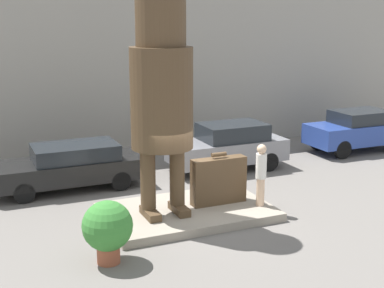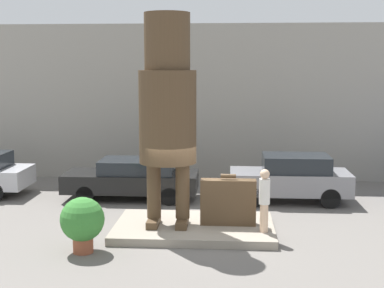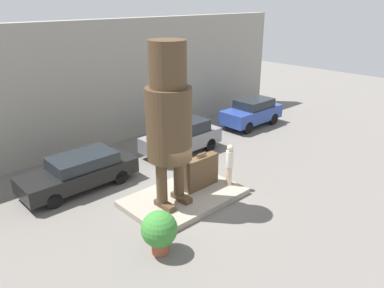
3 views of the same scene
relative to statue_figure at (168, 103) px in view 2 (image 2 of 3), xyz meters
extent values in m
plane|color=slate|center=(0.73, 0.08, -3.66)|extent=(60.00, 60.00, 0.00)
cube|color=gray|center=(0.73, 0.08, -3.55)|extent=(4.50, 2.87, 0.23)
cube|color=gray|center=(0.73, 7.48, -0.48)|extent=(28.00, 0.60, 6.37)
cube|color=#4C3823|center=(-0.41, -0.13, -3.34)|extent=(0.31, 0.91, 0.20)
cube|color=#4C3823|center=(0.41, -0.13, -3.34)|extent=(0.31, 0.91, 0.20)
cylinder|color=#4C3823|center=(-0.41, 0.00, -2.44)|extent=(0.40, 0.40, 1.59)
cylinder|color=#4C3823|center=(0.41, 0.00, -2.44)|extent=(0.40, 0.40, 1.59)
cylinder|color=#4C3823|center=(0.00, 0.00, -0.37)|extent=(1.59, 1.59, 2.55)
cylinder|color=#4C3823|center=(0.00, 0.00, 1.67)|extent=(1.25, 1.25, 1.53)
cube|color=#4C3823|center=(1.69, 0.12, -2.79)|extent=(1.56, 0.39, 1.30)
cylinder|color=#4C3823|center=(1.69, 0.12, -2.04)|extent=(0.43, 0.12, 0.12)
cylinder|color=beige|center=(2.66, -0.51, -3.05)|extent=(0.22, 0.22, 0.78)
cylinder|color=white|center=(2.66, -0.51, -2.31)|extent=(0.29, 0.29, 0.69)
sphere|color=beige|center=(2.66, -0.51, -1.84)|extent=(0.26, 0.26, 0.26)
cylinder|color=black|center=(-6.45, 4.73, -3.33)|extent=(0.67, 0.18, 0.67)
cube|color=black|center=(-1.75, 3.73, -3.04)|extent=(4.69, 1.77, 0.64)
cube|color=#1E2328|center=(-1.51, 3.73, -2.48)|extent=(2.58, 1.59, 0.48)
cylinder|color=black|center=(-3.20, 2.94, -3.36)|extent=(0.62, 0.18, 0.62)
cylinder|color=black|center=(-3.20, 4.52, -3.36)|extent=(0.62, 0.18, 0.62)
cylinder|color=black|center=(-0.30, 2.94, -3.36)|extent=(0.62, 0.18, 0.62)
cylinder|color=black|center=(-0.30, 4.52, -3.36)|extent=(0.62, 0.18, 0.62)
cube|color=gray|center=(3.80, 3.69, -2.96)|extent=(4.09, 1.72, 0.74)
cube|color=#1E2328|center=(4.00, 3.69, -2.30)|extent=(2.25, 1.55, 0.57)
cylinder|color=black|center=(2.53, 2.92, -3.33)|extent=(0.67, 0.18, 0.67)
cylinder|color=black|center=(2.53, 4.47, -3.33)|extent=(0.67, 0.18, 0.67)
cylinder|color=black|center=(5.07, 2.92, -3.33)|extent=(0.67, 0.18, 0.67)
cylinder|color=black|center=(5.07, 4.47, -3.33)|extent=(0.67, 0.18, 0.67)
cylinder|color=brown|center=(-1.97, -1.81, -3.47)|extent=(0.51, 0.51, 0.39)
sphere|color=#387F33|center=(-1.97, -1.81, -2.80)|extent=(1.12, 1.12, 1.12)
camera|label=1|loc=(-4.64, -12.51, 1.65)|focal=50.00mm
camera|label=2|loc=(1.69, -14.59, 1.03)|focal=50.00mm
camera|label=3|loc=(-7.75, -9.43, 3.68)|focal=35.00mm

